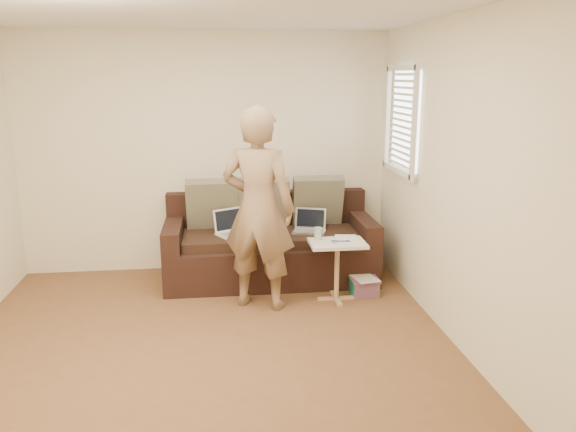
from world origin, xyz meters
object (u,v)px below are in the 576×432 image
object	(u,v)px
sofa	(270,240)
laptop_silver	(309,232)
side_table	(337,271)
person	(258,209)
drinking_glass	(318,233)
laptop_white	(236,235)
striped_box	(364,286)

from	to	relation	value
sofa	laptop_silver	world-z (taller)	sofa
sofa	side_table	bearing A→B (deg)	-49.19
person	drinking_glass	world-z (taller)	person
person	sofa	bearing A→B (deg)	-80.57
sofa	laptop_white	xyz separation A→B (m)	(-0.36, -0.07, 0.10)
sofa	laptop_silver	distance (m)	0.42
person	drinking_glass	size ratio (longest dim) A/B	15.71
laptop_silver	person	distance (m)	0.96
laptop_silver	drinking_glass	xyz separation A→B (m)	(0.00, -0.50, 0.13)
laptop_silver	sofa	bearing A→B (deg)	-172.45
sofa	side_table	distance (m)	0.90
laptop_silver	striped_box	xyz separation A→B (m)	(0.48, -0.50, -0.43)
person	side_table	world-z (taller)	person
laptop_silver	drinking_glass	distance (m)	0.51
sofa	side_table	size ratio (longest dim) A/B	3.75
laptop_white	striped_box	distance (m)	1.42
sofa	striped_box	bearing A→B (deg)	-32.98
side_table	drinking_glass	distance (m)	0.41
person	striped_box	world-z (taller)	person
striped_box	drinking_glass	bearing A→B (deg)	179.96
side_table	laptop_silver	bearing A→B (deg)	106.59
side_table	striped_box	world-z (taller)	side_table
side_table	striped_box	distance (m)	0.38
laptop_white	side_table	bearing A→B (deg)	-60.97
striped_box	laptop_white	bearing A→B (deg)	158.10
sofa	person	xyz separation A→B (m)	(-0.17, -0.73, 0.52)
striped_box	person	bearing A→B (deg)	-171.93
sofa	drinking_glass	bearing A→B (deg)	-54.49
laptop_silver	striped_box	world-z (taller)	laptop_silver
sofa	drinking_glass	xyz separation A→B (m)	(0.41, -0.57, 0.22)
laptop_white	side_table	distance (m)	1.15
laptop_white	side_table	world-z (taller)	laptop_white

